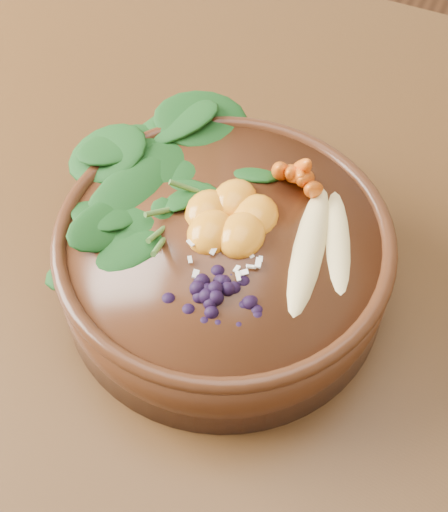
{
  "coord_description": "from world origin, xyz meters",
  "views": [
    {
      "loc": [
        0.23,
        -0.43,
        1.32
      ],
      "look_at": [
        0.07,
        -0.08,
        0.8
      ],
      "focal_mm": 50.0,
      "sensor_mm": 36.0,
      "label": 1
    }
  ],
  "objects_px": {
    "stoneware_bowl": "(224,262)",
    "carrot_cluster": "(299,144)",
    "banana_halves": "(325,234)",
    "mandarin_cluster": "(230,207)",
    "dining_table": "(197,262)",
    "blueberry_pile": "(215,280)",
    "kale_heap": "(185,160)"
  },
  "relations": [
    {
      "from": "kale_heap",
      "to": "banana_halves",
      "type": "xyz_separation_m",
      "value": [
        0.14,
        -0.02,
        -0.01
      ]
    },
    {
      "from": "kale_heap",
      "to": "dining_table",
      "type": "bearing_deg",
      "value": 104.33
    },
    {
      "from": "kale_heap",
      "to": "carrot_cluster",
      "type": "bearing_deg",
      "value": 25.19
    },
    {
      "from": "dining_table",
      "to": "carrot_cluster",
      "type": "relative_size",
      "value": 19.18
    },
    {
      "from": "blueberry_pile",
      "to": "mandarin_cluster",
      "type": "bearing_deg",
      "value": 105.41
    },
    {
      "from": "stoneware_bowl",
      "to": "banana_halves",
      "type": "distance_m",
      "value": 0.1
    },
    {
      "from": "stoneware_bowl",
      "to": "carrot_cluster",
      "type": "bearing_deg",
      "value": 70.99
    },
    {
      "from": "dining_table",
      "to": "mandarin_cluster",
      "type": "relative_size",
      "value": 16.68
    },
    {
      "from": "banana_halves",
      "to": "blueberry_pile",
      "type": "height_order",
      "value": "blueberry_pile"
    },
    {
      "from": "stoneware_bowl",
      "to": "carrot_cluster",
      "type": "height_order",
      "value": "carrot_cluster"
    },
    {
      "from": "banana_halves",
      "to": "mandarin_cluster",
      "type": "distance_m",
      "value": 0.09
    },
    {
      "from": "dining_table",
      "to": "kale_heap",
      "type": "height_order",
      "value": "kale_heap"
    },
    {
      "from": "dining_table",
      "to": "stoneware_bowl",
      "type": "bearing_deg",
      "value": -48.33
    },
    {
      "from": "stoneware_bowl",
      "to": "carrot_cluster",
      "type": "relative_size",
      "value": 3.62
    },
    {
      "from": "dining_table",
      "to": "kale_heap",
      "type": "relative_size",
      "value": 8.07
    },
    {
      "from": "stoneware_bowl",
      "to": "kale_heap",
      "type": "relative_size",
      "value": 1.53
    },
    {
      "from": "dining_table",
      "to": "stoneware_bowl",
      "type": "distance_m",
      "value": 0.17
    },
    {
      "from": "mandarin_cluster",
      "to": "blueberry_pile",
      "type": "xyz_separation_m",
      "value": [
        0.02,
        -0.08,
        0.0
      ]
    },
    {
      "from": "kale_heap",
      "to": "blueberry_pile",
      "type": "distance_m",
      "value": 0.13
    },
    {
      "from": "dining_table",
      "to": "kale_heap",
      "type": "xyz_separation_m",
      "value": [
        0.01,
        -0.03,
        0.2
      ]
    },
    {
      "from": "dining_table",
      "to": "mandarin_cluster",
      "type": "bearing_deg",
      "value": -41.54
    },
    {
      "from": "banana_halves",
      "to": "mandarin_cluster",
      "type": "xyz_separation_m",
      "value": [
        -0.09,
        -0.01,
        0.0
      ]
    },
    {
      "from": "kale_heap",
      "to": "banana_halves",
      "type": "relative_size",
      "value": 1.13
    },
    {
      "from": "banana_halves",
      "to": "mandarin_cluster",
      "type": "height_order",
      "value": "mandarin_cluster"
    },
    {
      "from": "kale_heap",
      "to": "mandarin_cluster",
      "type": "bearing_deg",
      "value": -27.1
    },
    {
      "from": "stoneware_bowl",
      "to": "banana_halves",
      "type": "bearing_deg",
      "value": 17.42
    },
    {
      "from": "mandarin_cluster",
      "to": "stoneware_bowl",
      "type": "bearing_deg",
      "value": -81.66
    },
    {
      "from": "carrot_cluster",
      "to": "kale_heap",
      "type": "bearing_deg",
      "value": -169.49
    },
    {
      "from": "banana_halves",
      "to": "blueberry_pile",
      "type": "xyz_separation_m",
      "value": [
        -0.06,
        -0.09,
        0.01
      ]
    },
    {
      "from": "kale_heap",
      "to": "banana_halves",
      "type": "height_order",
      "value": "kale_heap"
    },
    {
      "from": "stoneware_bowl",
      "to": "banana_halves",
      "type": "height_order",
      "value": "banana_halves"
    },
    {
      "from": "dining_table",
      "to": "blueberry_pile",
      "type": "distance_m",
      "value": 0.25
    }
  ]
}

